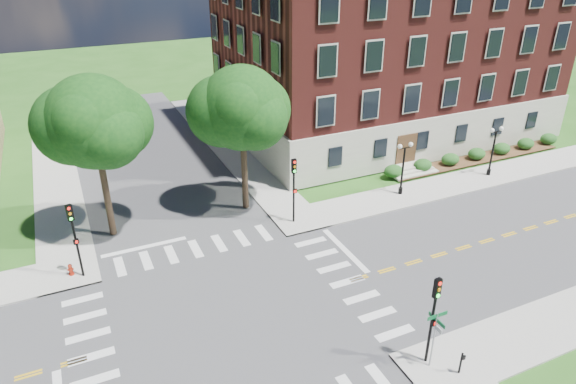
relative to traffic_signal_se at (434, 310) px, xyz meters
name	(u,v)px	position (x,y,z in m)	size (l,w,h in m)	color
ground	(232,316)	(-7.36, 7.09, -3.19)	(160.00, 160.00, 0.00)	#245217
road_ew	(232,316)	(-7.36, 7.09, -3.18)	(90.00, 12.00, 0.01)	#3D3D3F
road_ns	(232,316)	(-7.36, 7.09, -3.18)	(12.00, 90.00, 0.01)	#3D3D3F
sidewalk_ne	(339,163)	(8.01, 22.46, -3.13)	(34.00, 34.00, 0.12)	#9E9B93
crosswalk_east	(347,282)	(-0.16, 7.09, -3.19)	(2.20, 10.20, 0.02)	silver
stop_bar_east	(345,250)	(1.44, 10.09, -3.19)	(0.40, 5.50, 0.00)	silver
main_building	(385,47)	(16.63, 29.08, 5.15)	(30.60, 22.40, 16.50)	#B0AD9B
shrub_row	(475,161)	(19.64, 17.89, -3.19)	(18.00, 2.00, 1.30)	#1D4918
tree_c	(94,122)	(-11.98, 18.34, 4.90)	(5.90, 5.90, 10.94)	#2E2417
tree_d	(242,108)	(-2.42, 18.13, 4.58)	(5.88, 5.88, 10.61)	#2E2417
traffic_signal_se	(434,310)	(0.00, 0.00, 0.00)	(0.34, 0.39, 4.80)	black
traffic_signal_ne	(294,183)	(-0.10, 14.66, 0.00)	(0.33, 0.37, 4.80)	black
traffic_signal_nw	(74,232)	(-14.29, 14.08, 0.00)	(0.38, 0.46, 4.80)	black
twin_lamp_west	(403,166)	(9.38, 15.13, -0.66)	(1.36, 0.36, 4.23)	black
twin_lamp_east	(493,148)	(18.26, 14.92, -0.66)	(1.36, 0.36, 4.23)	black
street_sign_pole	(435,330)	(-0.03, -0.30, -0.88)	(1.10, 1.10, 3.10)	gray
push_button_post	(461,362)	(0.93, -1.27, -2.39)	(0.14, 0.21, 1.20)	black
fire_hydrant	(71,270)	(-14.92, 14.48, -2.72)	(0.35, 0.35, 0.75)	#991D0B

